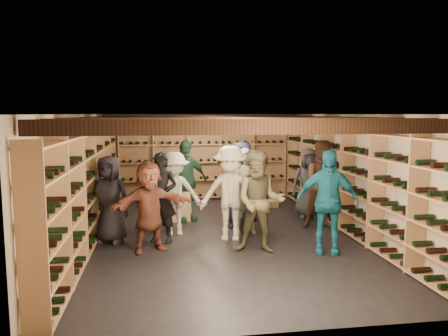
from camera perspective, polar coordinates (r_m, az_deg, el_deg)
name	(u,v)px	position (r m, az deg, el deg)	size (l,w,h in m)	color
ground	(223,235)	(8.85, -0.10, -8.70)	(8.00, 8.00, 0.00)	black
walls	(223,175)	(8.60, -0.10, -0.99)	(5.52, 8.02, 2.40)	#B9A990
ceiling	(223,114)	(8.52, -0.10, 7.03)	(5.50, 8.00, 0.01)	beige
ceiling_joists	(223,122)	(8.52, -0.10, 6.09)	(5.40, 7.12, 0.18)	black
wine_rack_left	(89,185)	(8.64, -17.24, -2.11)	(0.32, 7.50, 2.15)	#AE7C54
wine_rack_right	(347,179)	(9.34, 15.71, -1.39)	(0.32, 7.50, 2.15)	#AE7C54
wine_rack_back	(204,161)	(12.39, -2.64, 0.91)	(4.70, 0.30, 2.15)	#AE7C54
crate_stack_left	(179,206)	(9.95, -5.89, -4.94)	(0.53, 0.38, 0.68)	tan
crate_stack_right	(250,199)	(11.14, 3.35, -4.07)	(0.59, 0.49, 0.51)	tan
crate_loose	(268,204)	(11.46, 5.76, -4.64)	(0.50, 0.33, 0.17)	tan
person_0	(109,199)	(8.45, -14.74, -3.97)	(0.80, 0.52, 1.64)	black
person_1	(161,198)	(8.25, -8.18, -3.85)	(0.62, 0.41, 1.71)	black
person_2	(260,202)	(7.60, 4.70, -4.43)	(0.87, 0.68, 1.79)	brown
person_3	(230,193)	(8.33, 0.84, -3.31)	(1.17, 0.67, 1.81)	beige
person_4	(327,201)	(7.76, 13.32, -4.28)	(1.06, 0.44, 1.81)	#176B83
person_5	(149,207)	(7.74, -9.73, -5.00)	(1.49, 0.47, 1.60)	brown
person_6	(242,184)	(9.30, 2.30, -2.12)	(0.90, 0.59, 1.84)	#1F2443
person_7	(247,191)	(8.78, 2.98, -3.04)	(0.63, 0.41, 1.73)	gray
person_8	(324,185)	(9.42, 12.94, -2.12)	(0.90, 0.70, 1.86)	#432919
person_9	(174,194)	(8.74, -6.52, -3.34)	(1.08, 0.62, 1.67)	#A8A799
person_10	(185,180)	(9.86, -5.11, -1.63)	(1.08, 0.45, 1.84)	#2B543E
person_12	(309,183)	(10.33, 10.99, -1.94)	(0.79, 0.52, 1.62)	#2F3034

